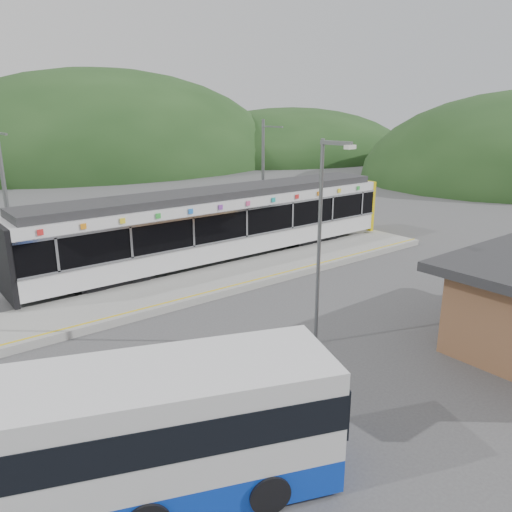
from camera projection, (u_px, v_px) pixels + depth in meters
ground at (262, 306)px, 19.82m from camera, size 120.00×120.00×0.00m
hills at (289, 252)px, 27.48m from camera, size 146.00×149.00×26.00m
platform at (216, 281)px, 22.27m from camera, size 26.00×3.20×0.30m
yellow_line at (233, 286)px, 21.24m from camera, size 26.00×0.10×0.01m
train at (221, 222)px, 25.06m from camera, size 20.44×3.01×3.74m
catenary_mast_west at (7, 205)px, 21.09m from camera, size 0.18×1.80×7.00m
catenary_mast_east at (263, 178)px, 29.41m from camera, size 0.18×1.80×7.00m
bus at (74, 452)px, 9.34m from camera, size 10.27×5.86×2.76m
lamp_post at (323, 228)px, 15.47m from camera, size 0.36×1.17×6.68m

